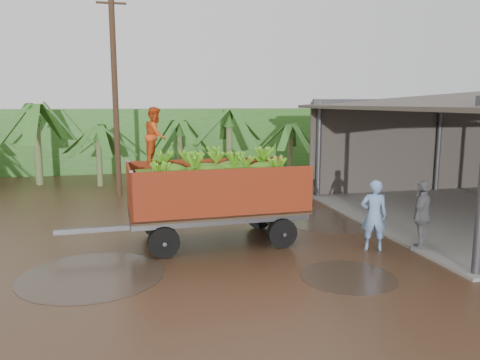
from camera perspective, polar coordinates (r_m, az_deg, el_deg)
name	(u,v)px	position (r m, az deg, el deg)	size (l,w,h in m)	color
ground	(220,245)	(13.29, -2.50, -7.95)	(100.00, 100.00, 0.00)	black
hedge_north	(136,140)	(28.55, -12.55, 4.84)	(22.00, 3.00, 3.60)	#2D661E
banana_trailer	(215,191)	(13.30, -3.06, -1.36)	(6.86, 2.58, 3.85)	#B7351A
man_blue	(374,215)	(13.13, 16.00, -4.15)	(0.70, 0.46, 1.93)	#688ABD
man_grey	(422,216)	(13.51, 21.29, -4.09)	(1.12, 0.47, 1.92)	slate
utility_pole	(115,93)	(20.50, -14.98, 10.18)	(1.20, 0.24, 8.59)	#47301E
banana_plants	(47,159)	(19.93, -22.49, 2.35)	(24.03, 20.24, 4.04)	#2D661E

